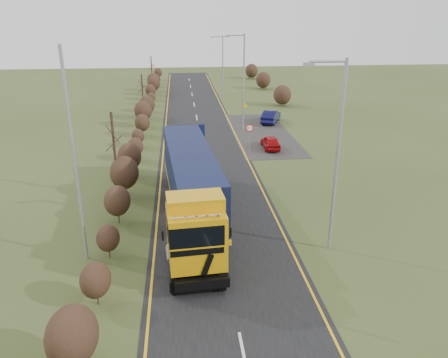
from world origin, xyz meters
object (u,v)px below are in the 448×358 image
car_blue_sedan (271,117)px  speed_sign (249,132)px  lorry (192,185)px  car_red_hatchback (270,142)px  streetlight_near (335,150)px

car_blue_sedan → speed_sign: speed_sign is taller
lorry → speed_sign: 15.00m
car_red_hatchback → speed_sign: 2.68m
car_red_hatchback → streetlight_near: streetlight_near is taller
car_blue_sedan → speed_sign: size_ratio=1.65×
car_blue_sedan → streetlight_near: 29.41m
streetlight_near → car_blue_sedan: bearing=84.4°
car_red_hatchback → speed_sign: (-2.18, -0.91, 1.27)m
streetlight_near → speed_sign: size_ratio=3.84×
car_red_hatchback → speed_sign: speed_sign is taller
car_red_hatchback → car_blue_sedan: 10.37m
lorry → speed_sign: lorry is taller
lorry → speed_sign: bearing=63.0°
car_red_hatchback → streetlight_near: size_ratio=0.35×
car_blue_sedan → speed_sign: 11.92m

